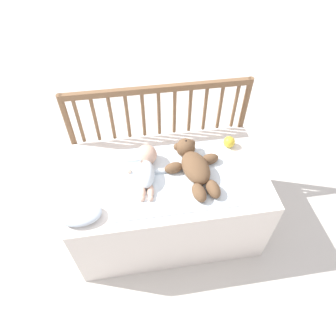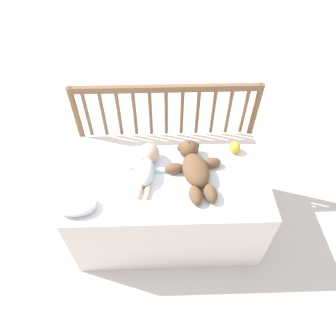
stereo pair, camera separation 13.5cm
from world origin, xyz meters
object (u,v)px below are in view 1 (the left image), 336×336
object	(u,v)px
baby	(147,166)
small_pillow	(80,214)
teddy_bear	(194,165)
toy_ball	(229,142)

from	to	relation	value
baby	small_pillow	bearing A→B (deg)	-144.88
baby	small_pillow	xyz separation A→B (m)	(-0.36, -0.25, -0.02)
small_pillow	teddy_bear	bearing A→B (deg)	19.16
small_pillow	toy_ball	bearing A→B (deg)	23.68
toy_ball	small_pillow	bearing A→B (deg)	-156.32
teddy_bear	toy_ball	xyz separation A→B (m)	(0.26, 0.17, -0.01)
teddy_bear	baby	bearing A→B (deg)	172.37
teddy_bear	toy_ball	distance (m)	0.31
small_pillow	baby	bearing A→B (deg)	35.12
teddy_bear	baby	distance (m)	0.27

